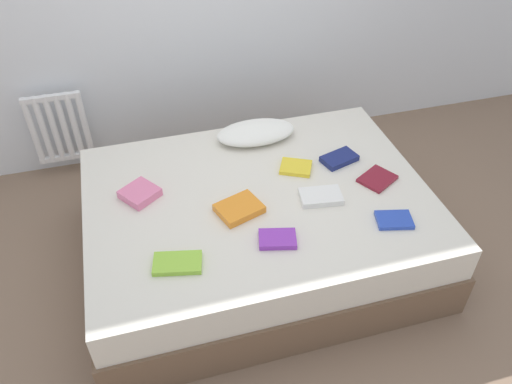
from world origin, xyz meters
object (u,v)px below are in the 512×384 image
at_px(textbook_blue, 394,220).
at_px(textbook_lime, 177,263).
at_px(textbook_white, 321,196).
at_px(radiator, 59,128).
at_px(bed, 258,226).
at_px(textbook_orange, 239,208).
at_px(textbook_navy, 339,159).
at_px(textbook_yellow, 296,167).
at_px(textbook_purple, 277,239).
at_px(textbook_pink, 140,193).
at_px(pillow, 256,132).
at_px(textbook_maroon, 377,179).

bearing_deg(textbook_blue, textbook_lime, -167.10).
bearing_deg(textbook_lime, textbook_white, 29.86).
bearing_deg(textbook_lime, radiator, 123.12).
distance_m(bed, textbook_orange, 0.33).
height_order(textbook_navy, textbook_yellow, textbook_navy).
height_order(textbook_purple, textbook_navy, textbook_navy).
bearing_deg(textbook_pink, textbook_purple, 14.55).
xyz_separation_m(radiator, textbook_pink, (0.48, -1.03, 0.13)).
relative_size(textbook_white, textbook_yellow, 1.28).
xyz_separation_m(pillow, textbook_maroon, (0.58, -0.61, -0.04)).
xyz_separation_m(textbook_blue, textbook_orange, (-0.79, 0.31, 0.01)).
bearing_deg(textbook_purple, textbook_maroon, 37.66).
distance_m(radiator, textbook_navy, 2.00).
relative_size(textbook_purple, textbook_lime, 0.81).
xyz_separation_m(radiator, textbook_maroon, (1.86, -1.26, 0.11)).
distance_m(pillow, textbook_purple, 0.94).
bearing_deg(textbook_white, radiator, 145.71).
xyz_separation_m(bed, textbook_white, (0.33, -0.13, 0.27)).
bearing_deg(radiator, textbook_lime, -69.18).
relative_size(radiator, textbook_orange, 2.29).
bearing_deg(textbook_purple, textbook_lime, -163.64).
height_order(textbook_blue, textbook_orange, textbook_orange).
distance_m(pillow, textbook_lime, 1.16).
distance_m(textbook_orange, textbook_white, 0.47).
relative_size(pillow, textbook_orange, 2.19).
bearing_deg(textbook_white, textbook_purple, -135.52).
height_order(pillow, textbook_yellow, pillow).
height_order(textbook_purple, textbook_pink, textbook_pink).
bearing_deg(textbook_navy, textbook_pink, 163.54).
height_order(textbook_orange, textbook_navy, textbook_orange).
bearing_deg(bed, textbook_maroon, -5.03).
xyz_separation_m(textbook_blue, textbook_yellow, (-0.36, 0.58, 0.00)).
bearing_deg(bed, textbook_yellow, 30.71).
distance_m(bed, textbook_pink, 0.73).
bearing_deg(textbook_yellow, textbook_maroon, -2.21).
relative_size(textbook_purple, textbook_pink, 1.05).
height_order(bed, textbook_blue, textbook_blue).
bearing_deg(textbook_pink, textbook_yellow, 54.88).
xyz_separation_m(bed, textbook_yellow, (0.29, 0.17, 0.27)).
bearing_deg(pillow, bed, -104.19).
distance_m(pillow, textbook_orange, 0.71).
bearing_deg(textbook_pink, textbook_maroon, 45.19).
distance_m(textbook_purple, textbook_orange, 0.31).
xyz_separation_m(radiator, textbook_white, (1.47, -1.33, 0.12)).
bearing_deg(textbook_pink, textbook_orange, 26.75).
distance_m(textbook_pink, textbook_white, 1.03).
height_order(bed, radiator, radiator).
xyz_separation_m(bed, textbook_navy, (0.57, 0.17, 0.27)).
height_order(bed, textbook_maroon, textbook_maroon).
bearing_deg(textbook_navy, textbook_lime, -169.14).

